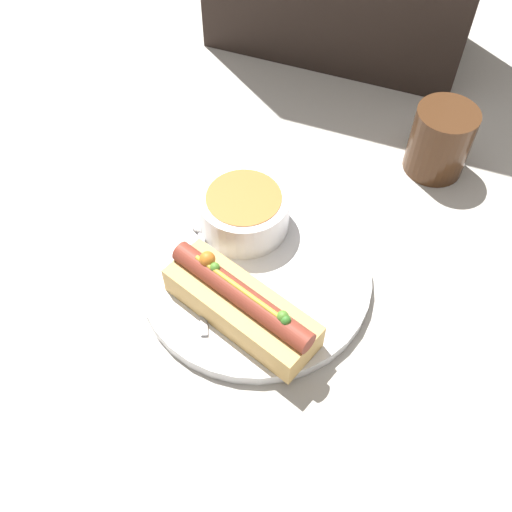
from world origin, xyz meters
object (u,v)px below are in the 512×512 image
at_px(hot_dog, 241,305).
at_px(soup_bowl, 244,210).
at_px(spoon, 202,241).
at_px(drinking_glass, 440,141).

relative_size(hot_dog, soup_bowl, 1.73).
xyz_separation_m(soup_bowl, spoon, (-0.04, -0.04, -0.02)).
bearing_deg(hot_dog, soup_bowl, 129.77).
bearing_deg(spoon, soup_bowl, -64.81).
height_order(hot_dog, soup_bowl, hot_dog).
bearing_deg(soup_bowl, spoon, -129.48).
xyz_separation_m(spoon, drinking_glass, (0.23, 0.24, 0.03)).
xyz_separation_m(hot_dog, spoon, (-0.08, 0.08, -0.02)).
distance_m(hot_dog, spoon, 0.11).
bearing_deg(hot_dog, spoon, 156.17).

